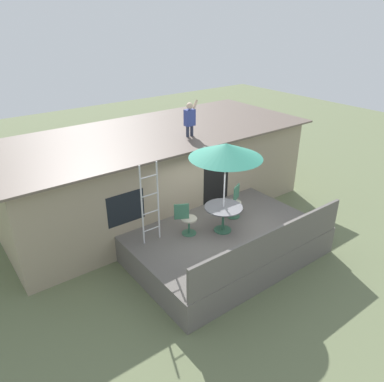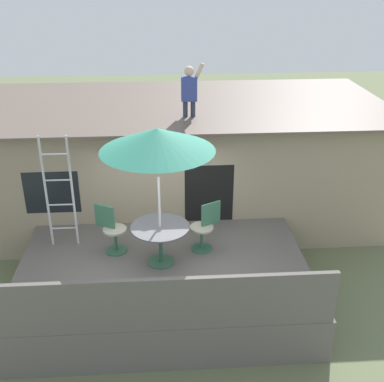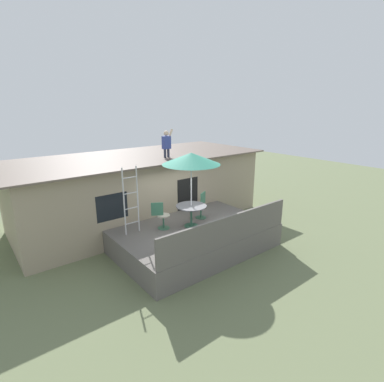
{
  "view_description": "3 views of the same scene",
  "coord_description": "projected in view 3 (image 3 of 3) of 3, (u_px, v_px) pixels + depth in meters",
  "views": [
    {
      "loc": [
        -6.06,
        -6.5,
        6.31
      ],
      "look_at": [
        -0.5,
        0.89,
        1.84
      ],
      "focal_mm": 34.88,
      "sensor_mm": 36.0,
      "label": 1
    },
    {
      "loc": [
        0.02,
        -7.35,
        5.75
      ],
      "look_at": [
        0.55,
        0.45,
        2.04
      ],
      "focal_mm": 45.54,
      "sensor_mm": 36.0,
      "label": 2
    },
    {
      "loc": [
        -5.93,
        -7.38,
        4.82
      ],
      "look_at": [
        0.42,
        0.62,
        1.86
      ],
      "focal_mm": 27.92,
      "sensor_mm": 36.0,
      "label": 3
    }
  ],
  "objects": [
    {
      "name": "ground_plane",
      "position": [
        194.0,
        248.0,
        10.44
      ],
      "size": [
        40.0,
        40.0,
        0.0
      ],
      "primitive_type": "plane",
      "color": "#66704C"
    },
    {
      "name": "house",
      "position": [
        141.0,
        188.0,
        12.76
      ],
      "size": [
        10.5,
        4.5,
        2.79
      ],
      "color": "gray",
      "rests_on": "ground"
    },
    {
      "name": "deck",
      "position": [
        194.0,
        237.0,
        10.33
      ],
      "size": [
        5.2,
        3.47,
        0.8
      ],
      "primitive_type": "cube",
      "color": "#605B56",
      "rests_on": "ground"
    },
    {
      "name": "deck_railing",
      "position": [
        229.0,
        230.0,
        8.82
      ],
      "size": [
        5.1,
        0.08,
        0.9
      ],
      "primitive_type": "cube",
      "color": "#605B56",
      "rests_on": "deck"
    },
    {
      "name": "patio_table",
      "position": [
        191.0,
        210.0,
        10.1
      ],
      "size": [
        1.04,
        1.04,
        0.74
      ],
      "color": "#33664C",
      "rests_on": "deck"
    },
    {
      "name": "patio_umbrella",
      "position": [
        191.0,
        159.0,
        9.61
      ],
      "size": [
        1.9,
        1.9,
        2.54
      ],
      "color": "silver",
      "rests_on": "deck"
    },
    {
      "name": "step_ladder",
      "position": [
        131.0,
        201.0,
        9.43
      ],
      "size": [
        0.52,
        0.04,
        2.2
      ],
      "color": "silver",
      "rests_on": "deck"
    },
    {
      "name": "person_figure",
      "position": [
        167.0,
        142.0,
        11.77
      ],
      "size": [
        0.47,
        0.2,
        1.11
      ],
      "color": "#33384C",
      "rests_on": "house"
    },
    {
      "name": "patio_chair_left",
      "position": [
        161.0,
        216.0,
        9.95
      ],
      "size": [
        0.58,
        0.44,
        0.92
      ],
      "rotation": [
        0.0,
        0.0,
        -0.48
      ],
      "color": "#33664C",
      "rests_on": "deck"
    },
    {
      "name": "patio_chair_right",
      "position": [
        202.0,
        205.0,
        10.97
      ],
      "size": [
        0.58,
        0.44,
        0.92
      ],
      "rotation": [
        0.0,
        0.0,
        -2.66
      ],
      "color": "#33664C",
      "rests_on": "deck"
    }
  ]
}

